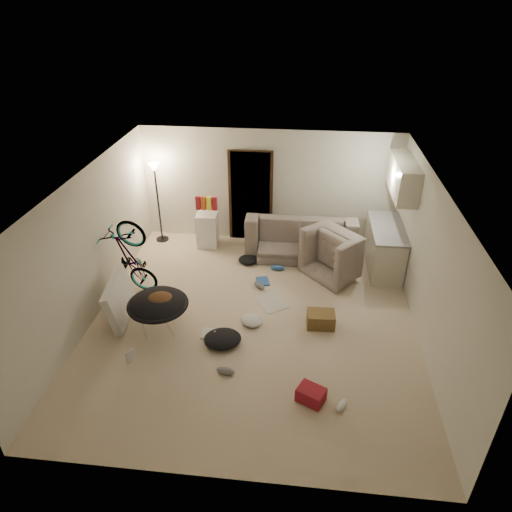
# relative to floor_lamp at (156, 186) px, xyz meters

# --- Properties ---
(floor) EXTENTS (5.50, 6.00, 0.02)m
(floor) POSITION_rel_floor_lamp_xyz_m (2.40, -2.65, -1.32)
(floor) COLOR beige
(floor) RESTS_ON ground
(ceiling) EXTENTS (5.50, 6.00, 0.02)m
(ceiling) POSITION_rel_floor_lamp_xyz_m (2.40, -2.65, 1.20)
(ceiling) COLOR white
(ceiling) RESTS_ON wall_back
(wall_back) EXTENTS (5.50, 0.02, 2.50)m
(wall_back) POSITION_rel_floor_lamp_xyz_m (2.40, 0.36, -0.06)
(wall_back) COLOR silver
(wall_back) RESTS_ON floor
(wall_front) EXTENTS (5.50, 0.02, 2.50)m
(wall_front) POSITION_rel_floor_lamp_xyz_m (2.40, -5.66, -0.06)
(wall_front) COLOR silver
(wall_front) RESTS_ON floor
(wall_left) EXTENTS (0.02, 6.00, 2.50)m
(wall_left) POSITION_rel_floor_lamp_xyz_m (-0.36, -2.65, -0.06)
(wall_left) COLOR silver
(wall_left) RESTS_ON floor
(wall_right) EXTENTS (0.02, 6.00, 2.50)m
(wall_right) POSITION_rel_floor_lamp_xyz_m (5.16, -2.65, -0.06)
(wall_right) COLOR silver
(wall_right) RESTS_ON floor
(doorway) EXTENTS (0.85, 0.10, 2.04)m
(doorway) POSITION_rel_floor_lamp_xyz_m (2.00, 0.32, -0.29)
(doorway) COLOR black
(doorway) RESTS_ON floor
(door_trim) EXTENTS (0.97, 0.04, 2.10)m
(door_trim) POSITION_rel_floor_lamp_xyz_m (2.00, 0.29, -0.29)
(door_trim) COLOR #342112
(door_trim) RESTS_ON floor
(floor_lamp) EXTENTS (0.28, 0.28, 1.81)m
(floor_lamp) POSITION_rel_floor_lamp_xyz_m (0.00, 0.00, 0.00)
(floor_lamp) COLOR black
(floor_lamp) RESTS_ON floor
(kitchen_counter) EXTENTS (0.60, 1.50, 0.88)m
(kitchen_counter) POSITION_rel_floor_lamp_xyz_m (4.83, -0.65, -0.87)
(kitchen_counter) COLOR beige
(kitchen_counter) RESTS_ON floor
(counter_top) EXTENTS (0.64, 1.54, 0.04)m
(counter_top) POSITION_rel_floor_lamp_xyz_m (4.83, -0.65, -0.41)
(counter_top) COLOR gray
(counter_top) RESTS_ON kitchen_counter
(kitchen_uppers) EXTENTS (0.38, 1.40, 0.65)m
(kitchen_uppers) POSITION_rel_floor_lamp_xyz_m (4.96, -0.65, 0.64)
(kitchen_uppers) COLOR beige
(kitchen_uppers) RESTS_ON wall_right
(sofa) EXTENTS (2.31, 0.92, 0.67)m
(sofa) POSITION_rel_floor_lamp_xyz_m (3.13, -0.20, -0.97)
(sofa) COLOR #373F38
(sofa) RESTS_ON floor
(armchair) EXTENTS (1.46, 1.47, 0.72)m
(armchair) POSITION_rel_floor_lamp_xyz_m (4.00, -0.88, -0.95)
(armchair) COLOR #373F38
(armchair) RESTS_ON floor
(bicycle) EXTENTS (1.71, 0.95, 0.93)m
(bicycle) POSITION_rel_floor_lamp_xyz_m (0.10, -2.08, -0.88)
(bicycle) COLOR black
(bicycle) RESTS_ON floor
(book_asset) EXTENTS (0.27, 0.24, 0.02)m
(book_asset) POSITION_rel_floor_lamp_xyz_m (0.61, -3.96, -1.30)
(book_asset) COLOR maroon
(book_asset) RESTS_ON floor
(mini_fridge) EXTENTS (0.46, 0.46, 0.75)m
(mini_fridge) POSITION_rel_floor_lamp_xyz_m (1.09, -0.10, -0.93)
(mini_fridge) COLOR white
(mini_fridge) RESTS_ON floor
(snack_box_0) EXTENTS (0.10, 0.07, 0.30)m
(snack_box_0) POSITION_rel_floor_lamp_xyz_m (0.92, -0.10, -0.31)
(snack_box_0) COLOR maroon
(snack_box_0) RESTS_ON mini_fridge
(snack_box_1) EXTENTS (0.11, 0.08, 0.30)m
(snack_box_1) POSITION_rel_floor_lamp_xyz_m (1.04, -0.10, -0.31)
(snack_box_1) COLOR #BB4C17
(snack_box_1) RESTS_ON mini_fridge
(snack_box_2) EXTENTS (0.11, 0.08, 0.30)m
(snack_box_2) POSITION_rel_floor_lamp_xyz_m (1.16, -0.10, -0.31)
(snack_box_2) COLOR yellow
(snack_box_2) RESTS_ON mini_fridge
(snack_box_3) EXTENTS (0.11, 0.08, 0.30)m
(snack_box_3) POSITION_rel_floor_lamp_xyz_m (1.28, -0.10, -0.31)
(snack_box_3) COLOR maroon
(snack_box_3) RESTS_ON mini_fridge
(saucer_chair) EXTENTS (1.00, 1.00, 0.71)m
(saucer_chair) POSITION_rel_floor_lamp_xyz_m (0.88, -3.08, -0.88)
(saucer_chair) COLOR silver
(saucer_chair) RESTS_ON floor
(hoodie) EXTENTS (0.58, 0.53, 0.22)m
(hoodie) POSITION_rel_floor_lamp_xyz_m (0.93, -3.11, -0.68)
(hoodie) COLOR #4E311A
(hoodie) RESTS_ON saucer_chair
(sofa_drape) EXTENTS (0.63, 0.55, 0.28)m
(sofa_drape) POSITION_rel_floor_lamp_xyz_m (2.18, -0.20, -0.77)
(sofa_drape) COLOR black
(sofa_drape) RESTS_ON sofa
(tv_box) EXTENTS (0.43, 1.14, 0.75)m
(tv_box) POSITION_rel_floor_lamp_xyz_m (0.10, -2.81, -0.94)
(tv_box) COLOR silver
(tv_box) RESTS_ON floor
(drink_case_a) EXTENTS (0.48, 0.35, 0.26)m
(drink_case_a) POSITION_rel_floor_lamp_xyz_m (3.55, -2.70, -1.17)
(drink_case_a) COLOR brown
(drink_case_a) RESTS_ON floor
(drink_case_b) EXTENTS (0.45, 0.41, 0.21)m
(drink_case_b) POSITION_rel_floor_lamp_xyz_m (3.40, -4.35, -1.20)
(drink_case_b) COLOR maroon
(drink_case_b) RESTS_ON floor
(juicer) EXTENTS (0.15, 0.15, 0.21)m
(juicer) POSITION_rel_floor_lamp_xyz_m (1.84, -3.26, -1.22)
(juicer) COLOR white
(juicer) RESTS_ON floor
(newspaper) EXTENTS (0.71, 0.75, 0.01)m
(newspaper) POSITION_rel_floor_lamp_xyz_m (2.66, -2.12, -1.30)
(newspaper) COLOR beige
(newspaper) RESTS_ON floor
(book_blue) EXTENTS (0.30, 0.35, 0.03)m
(book_blue) POSITION_rel_floor_lamp_xyz_m (2.45, -1.48, -1.29)
(book_blue) COLOR #2F5CAA
(book_blue) RESTS_ON floor
(book_white) EXTENTS (0.22, 0.28, 0.02)m
(book_white) POSITION_rel_floor_lamp_xyz_m (1.69, -3.12, -1.29)
(book_white) COLOR silver
(book_white) RESTS_ON floor
(shoe_0) EXTENTS (0.30, 0.12, 0.11)m
(shoe_0) POSITION_rel_floor_lamp_xyz_m (2.70, -1.01, -1.25)
(shoe_0) COLOR #2F5CAA
(shoe_0) RESTS_ON floor
(shoe_1) EXTENTS (0.29, 0.29, 0.11)m
(shoe_1) POSITION_rel_floor_lamp_xyz_m (2.40, -1.69, -1.25)
(shoe_1) COLOR slate
(shoe_1) RESTS_ON floor
(shoe_3) EXTENTS (0.31, 0.16, 0.11)m
(shoe_3) POSITION_rel_floor_lamp_xyz_m (2.13, -3.98, -1.25)
(shoe_3) COLOR slate
(shoe_3) RESTS_ON floor
(shoe_4) EXTENTS (0.21, 0.27, 0.09)m
(shoe_4) POSITION_rel_floor_lamp_xyz_m (3.81, -4.44, -1.26)
(shoe_4) COLOR white
(shoe_4) RESTS_ON floor
(clothes_lump_a) EXTENTS (0.70, 0.64, 0.20)m
(clothes_lump_a) POSITION_rel_floor_lamp_xyz_m (1.97, -3.33, -1.21)
(clothes_lump_a) COLOR black
(clothes_lump_a) RESTS_ON floor
(clothes_lump_b) EXTENTS (0.58, 0.55, 0.14)m
(clothes_lump_b) POSITION_rel_floor_lamp_xyz_m (2.09, -0.77, -1.24)
(clothes_lump_b) COLOR black
(clothes_lump_b) RESTS_ON floor
(clothes_lump_c) EXTENTS (0.50, 0.51, 0.12)m
(clothes_lump_c) POSITION_rel_floor_lamp_xyz_m (2.37, -2.76, -1.25)
(clothes_lump_c) COLOR silver
(clothes_lump_c) RESTS_ON floor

